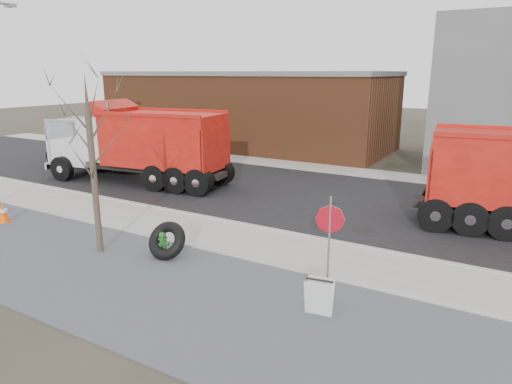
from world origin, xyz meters
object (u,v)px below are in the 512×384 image
Objects in this scene: truck_tire at (167,241)px; fire_hydrant at (163,244)px; dump_truck_red_b at (142,143)px; dump_truck_grey at (93,140)px; sandwich_board at (319,297)px; stop_sign at (330,229)px.

fire_hydrant is at bearing 169.19° from truck_tire.
truck_tire is at bearing -18.89° from fire_hydrant.
dump_truck_red_b is (-7.04, 6.47, 1.45)m from truck_tire.
truck_tire is 9.66m from dump_truck_red_b.
dump_truck_grey is at bearing 146.65° from truck_tire.
truck_tire is 1.49× the size of sandwich_board.
truck_tire is at bearing -176.04° from stop_sign.
dump_truck_red_b reaches higher than fire_hydrant.
sandwich_board is at bearing 141.23° from dump_truck_red_b.
dump_truck_red_b is 5.65m from dump_truck_grey.
fire_hydrant is 9.52m from dump_truck_red_b.
sandwich_board is (5.05, -0.86, -0.06)m from truck_tire.
stop_sign is 0.27× the size of dump_truck_red_b.
dump_truck_red_b is (-12.08, 7.32, 1.51)m from sandwich_board.
stop_sign is at bearing 91.51° from sandwich_board.
dump_truck_red_b is (-11.92, 6.42, 0.25)m from stop_sign.
dump_truck_grey is (-17.29, 8.11, -0.23)m from stop_sign.
truck_tire is 5.03m from stop_sign.
truck_tire reaches higher than sandwich_board.
dump_truck_red_b reaches higher than truck_tire.
truck_tire is at bearing -34.55° from dump_truck_grey.
fire_hydrant is 14.70m from dump_truck_grey.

